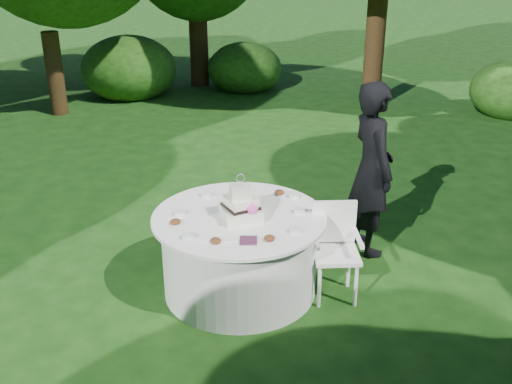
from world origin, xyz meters
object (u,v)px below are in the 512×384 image
cake (241,207)px  napkins (248,241)px  table (240,253)px  chair (335,243)px  guest (372,169)px

cake → napkins: bearing=-80.7°
table → chair: chair is taller
guest → table: size_ratio=1.15×
table → cake: bearing=-68.7°
napkins → chair: bearing=30.1°
guest → table: (-1.31, -0.81, -0.51)m
table → napkins: bearing=-79.4°
napkins → table: bearing=100.6°
napkins → cake: (-0.07, 0.43, 0.10)m
napkins → cake: size_ratio=0.33×
napkins → cake: bearing=99.3°
napkins → guest: (1.22, 1.29, 0.12)m
napkins → table: size_ratio=0.09×
napkins → table: 0.63m
cake → chair: 0.92m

